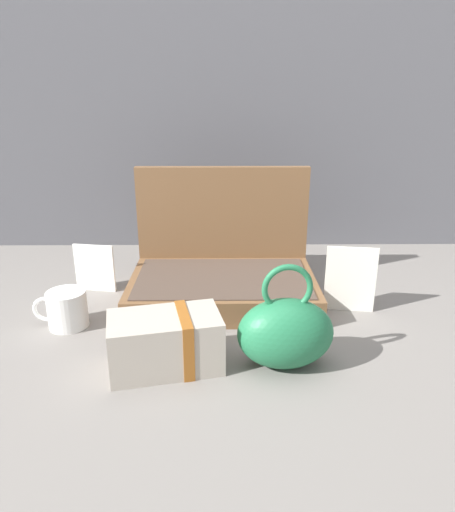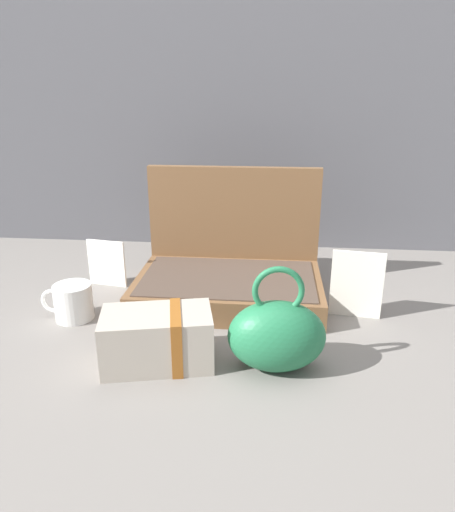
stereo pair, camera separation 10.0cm
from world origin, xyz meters
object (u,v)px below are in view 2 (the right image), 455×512
object	(u,v)px
coffee_mug	(73,302)
poster_card_right	(107,263)
open_suitcase	(230,270)
teal_pouch_handbag	(277,335)
info_card_left	(357,285)
cream_toiletry_bag	(159,338)

from	to	relation	value
coffee_mug	poster_card_right	world-z (taller)	poster_card_right
open_suitcase	teal_pouch_handbag	bearing A→B (deg)	-70.47
poster_card_right	info_card_left	bearing A→B (deg)	-1.42
open_suitcase	coffee_mug	size ratio (longest dim) A/B	3.77
info_card_left	poster_card_right	size ratio (longest dim) A/B	1.27
open_suitcase	coffee_mug	bearing A→B (deg)	-154.13
poster_card_right	cream_toiletry_bag	bearing A→B (deg)	-48.20
teal_pouch_handbag	coffee_mug	xyz separation A→B (m)	(-0.46, 0.16, -0.03)
open_suitcase	poster_card_right	distance (m)	0.33
open_suitcase	info_card_left	xyz separation A→B (m)	(0.30, -0.09, 0.01)
coffee_mug	info_card_left	xyz separation A→B (m)	(0.64, 0.07, 0.04)
teal_pouch_handbag	info_card_left	distance (m)	0.30
info_card_left	poster_card_right	xyz separation A→B (m)	(-0.63, 0.12, -0.02)
info_card_left	teal_pouch_handbag	bearing A→B (deg)	-119.34
open_suitcase	teal_pouch_handbag	world-z (taller)	open_suitcase
teal_pouch_handbag	info_card_left	xyz separation A→B (m)	(0.18, 0.23, 0.01)
open_suitcase	cream_toiletry_bag	bearing A→B (deg)	-107.56
cream_toiletry_bag	poster_card_right	distance (m)	0.42
open_suitcase	poster_card_right	size ratio (longest dim) A/B	3.62
coffee_mug	poster_card_right	size ratio (longest dim) A/B	0.96
cream_toiletry_bag	coffee_mug	bearing A→B (deg)	145.68
cream_toiletry_bag	teal_pouch_handbag	bearing A→B (deg)	0.40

